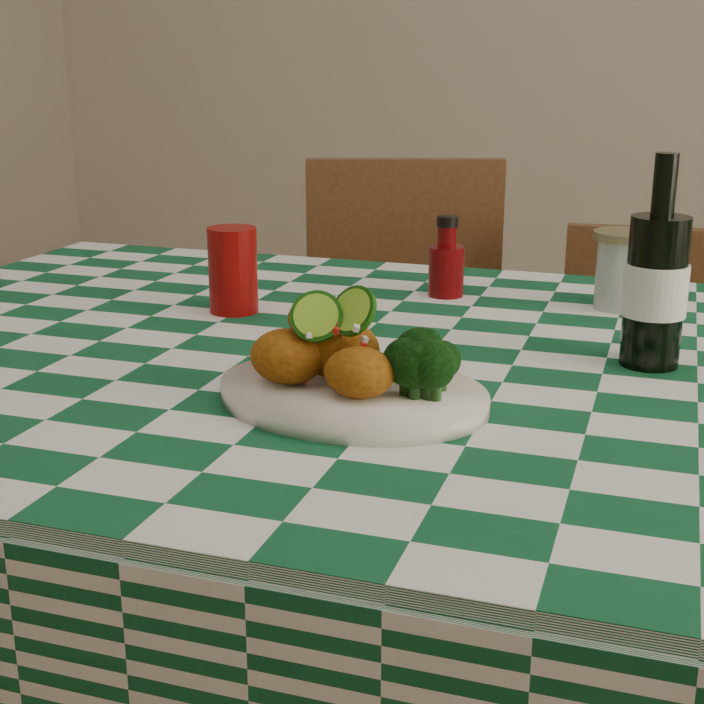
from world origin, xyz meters
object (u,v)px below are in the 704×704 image
(plate, at_px, (352,394))
(ketchup_bottle, at_px, (447,256))
(dining_table, at_px, (420,642))
(fried_chicken_pile, at_px, (341,341))
(beer_bottle, at_px, (658,262))
(wooden_chair_left, at_px, (407,395))
(red_tumbler, at_px, (233,270))
(mason_jar, at_px, (623,270))
(wooden_chair_right, at_px, (651,461))

(plate, xyz_separation_m, ketchup_bottle, (-0.02, 0.49, 0.05))
(dining_table, distance_m, fried_chicken_pile, 0.50)
(plate, distance_m, ketchup_bottle, 0.49)
(ketchup_bottle, height_order, beer_bottle, beer_bottle)
(dining_table, xyz_separation_m, wooden_chair_left, (-0.23, 0.75, 0.07))
(wooden_chair_left, bearing_deg, red_tumbler, -116.19)
(plate, bearing_deg, ketchup_bottle, 91.82)
(dining_table, bearing_deg, fried_chicken_pile, -104.60)
(dining_table, height_order, beer_bottle, beer_bottle)
(fried_chicken_pile, distance_m, ketchup_bottle, 0.49)
(ketchup_bottle, relative_size, mason_jar, 1.08)
(plate, distance_m, fried_chicken_pile, 0.06)
(fried_chicken_pile, bearing_deg, wooden_chair_right, 70.07)
(dining_table, relative_size, wooden_chair_right, 2.03)
(dining_table, bearing_deg, ketchup_bottle, 99.20)
(dining_table, xyz_separation_m, mason_jar, (0.20, 0.32, 0.45))
(plate, relative_size, wooden_chair_left, 0.32)
(plate, distance_m, wooden_chair_left, 1.01)
(ketchup_bottle, xyz_separation_m, mason_jar, (0.25, 0.00, -0.00))
(dining_table, distance_m, wooden_chair_right, 0.73)
(fried_chicken_pile, bearing_deg, dining_table, 75.40)
(ketchup_bottle, distance_m, mason_jar, 0.25)
(wooden_chair_left, bearing_deg, dining_table, -91.67)
(plate, height_order, red_tumbler, red_tumbler)
(fried_chicken_pile, xyz_separation_m, red_tumbler, (-0.26, 0.30, -0.01))
(plate, xyz_separation_m, red_tumbler, (-0.28, 0.30, 0.05))
(mason_jar, bearing_deg, wooden_chair_left, 134.70)
(mason_jar, bearing_deg, fried_chicken_pile, -116.82)
(fried_chicken_pile, relative_size, wooden_chair_left, 0.16)
(red_tumbler, height_order, wooden_chair_right, red_tumbler)
(plate, height_order, beer_bottle, beer_bottle)
(red_tumbler, distance_m, beer_bottle, 0.57)
(plate, height_order, wooden_chair_left, wooden_chair_left)
(red_tumbler, bearing_deg, wooden_chair_right, 44.06)
(fried_chicken_pile, relative_size, red_tumbler, 1.26)
(fried_chicken_pile, xyz_separation_m, beer_bottle, (0.30, 0.23, 0.06))
(plate, distance_m, beer_bottle, 0.39)
(dining_table, xyz_separation_m, ketchup_bottle, (-0.05, 0.31, 0.45))
(fried_chicken_pile, height_order, beer_bottle, beer_bottle)
(beer_bottle, distance_m, wooden_chair_left, 0.96)
(plate, xyz_separation_m, mason_jar, (0.24, 0.50, 0.05))
(beer_bottle, bearing_deg, wooden_chair_right, 88.83)
(ketchup_bottle, bearing_deg, dining_table, -80.80)
(red_tumbler, bearing_deg, ketchup_bottle, 35.66)
(ketchup_bottle, distance_m, wooden_chair_right, 0.65)
(ketchup_bottle, relative_size, wooden_chair_left, 0.13)
(red_tumbler, relative_size, beer_bottle, 0.49)
(fried_chicken_pile, bearing_deg, mason_jar, 63.18)
(mason_jar, height_order, wooden_chair_right, mason_jar)
(fried_chicken_pile, bearing_deg, wooden_chair_left, 100.89)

